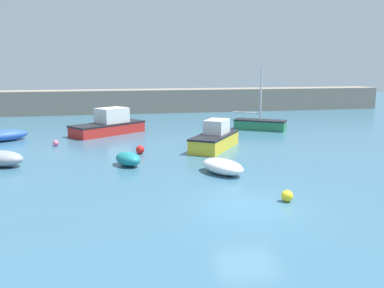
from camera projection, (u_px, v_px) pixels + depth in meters
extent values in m
cube|color=#38667F|center=(247.00, 209.00, 16.75)|extent=(120.00, 120.00, 0.20)
cube|color=gray|center=(153.00, 101.00, 49.13)|extent=(54.66, 3.49, 2.58)
ellipsoid|color=white|center=(222.00, 166.00, 21.64)|extent=(2.45, 3.09, 0.74)
cube|color=red|center=(108.00, 129.00, 33.73)|extent=(6.00, 5.18, 0.77)
cube|color=black|center=(108.00, 124.00, 33.64)|extent=(6.12, 5.28, 0.12)
cube|color=silver|center=(112.00, 116.00, 33.86)|extent=(2.82, 2.69, 1.28)
cube|color=#287A4C|center=(260.00, 125.00, 35.90)|extent=(4.30, 3.45, 0.75)
cube|color=black|center=(260.00, 120.00, 35.82)|extent=(4.38, 3.52, 0.12)
cylinder|color=silver|center=(261.00, 95.00, 35.42)|extent=(0.14, 0.14, 4.40)
cylinder|color=silver|center=(247.00, 113.00, 36.12)|extent=(2.05, 1.35, 0.11)
cube|color=yellow|center=(215.00, 142.00, 27.93)|extent=(4.20, 5.08, 0.85)
cube|color=black|center=(215.00, 135.00, 27.84)|extent=(4.29, 5.18, 0.12)
cube|color=silver|center=(217.00, 127.00, 28.09)|extent=(2.07, 2.23, 1.03)
ellipsoid|color=#2D56B7|center=(7.00, 135.00, 30.80)|extent=(3.31, 2.87, 0.80)
ellipsoid|color=gray|center=(0.00, 158.00, 23.17)|extent=(3.07, 2.48, 0.86)
ellipsoid|color=teal|center=(128.00, 159.00, 23.30)|extent=(1.83, 2.17, 0.76)
sphere|color=yellow|center=(287.00, 196.00, 17.24)|extent=(0.48, 0.48, 0.48)
sphere|color=red|center=(140.00, 150.00, 26.38)|extent=(0.53, 0.53, 0.53)
sphere|color=#EA668C|center=(56.00, 143.00, 28.88)|extent=(0.40, 0.40, 0.40)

